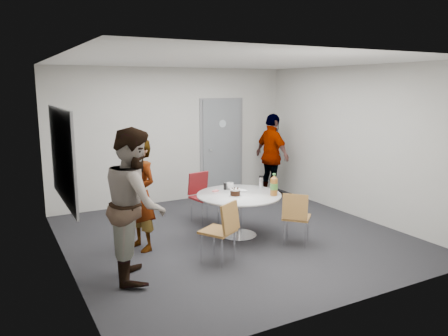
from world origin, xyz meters
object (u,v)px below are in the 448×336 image
chair_near_right (296,214)px  person_left (135,204)px  chair_near_left (223,226)px  person_right (272,156)px  whiteboard (62,156)px  person_main (141,195)px  chair_far (202,192)px  table (241,199)px  door (222,148)px

chair_near_right → person_left: 2.43m
chair_near_left → person_right: person_right is taller
chair_near_left → chair_near_right: bearing=-27.9°
chair_near_right → person_right: bearing=108.4°
whiteboard → person_main: whiteboard is taller
person_left → person_right: size_ratio=1.05×
chair_near_left → person_left: person_left is taller
chair_far → person_right: (2.06, 0.86, 0.36)m
table → person_main: size_ratio=0.81×
table → person_left: bearing=-160.8°
whiteboard → chair_near_left: size_ratio=2.25×
chair_near_left → person_right: bearing=14.9°
table → person_right: 2.62m
table → person_right: person_right is taller
person_main → person_left: 0.94m
whiteboard → chair_far: size_ratio=2.20×
person_main → person_right: (3.39, 1.63, 0.08)m
person_main → door: bearing=115.3°
whiteboard → chair_near_left: 2.29m
person_right → person_main: bearing=113.2°
chair_near_left → person_left: size_ratio=0.45×
door → chair_far: door is taller
chair_far → person_left: (-1.67, -1.64, 0.41)m
door → person_right: (0.85, -0.68, -0.14)m
person_left → person_main: bearing=-7.4°
chair_near_right → person_right: (1.35, 2.59, 0.40)m
chair_near_left → chair_near_right: (1.25, 0.06, -0.02)m
person_main → chair_near_right: bearing=47.9°
chair_near_left → person_left: bearing=141.8°
chair_near_right → person_main: (-2.04, 0.96, 0.32)m
chair_far → person_main: person_main is taller
door → chair_far: bearing=-128.1°
door → chair_far: size_ratio=2.45×
person_main → chair_near_left: bearing=21.0°
table → person_right: size_ratio=0.74×
chair_near_right → chair_far: (-0.71, 1.73, 0.04)m
whiteboard → chair_near_right: size_ratio=2.35×
table → person_main: bearing=172.2°
door → chair_near_right: door is taller
whiteboard → person_left: bearing=-52.9°
person_main → person_left: bearing=-38.3°
person_left → chair_far: bearing=-31.7°
table → chair_far: (-0.22, 0.98, -0.08)m
person_main → whiteboard: bearing=-108.6°
whiteboard → table: bearing=-5.3°
person_right → table: bearing=132.5°
table → person_left: (-1.89, -0.66, 0.33)m
chair_near_right → person_main: size_ratio=0.50×
whiteboard → table: (2.57, -0.24, -0.85)m
table → person_main: (-1.55, 0.21, 0.21)m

